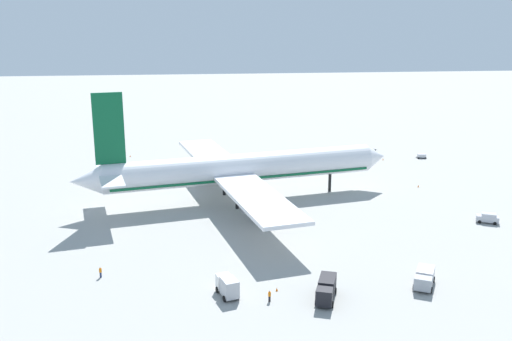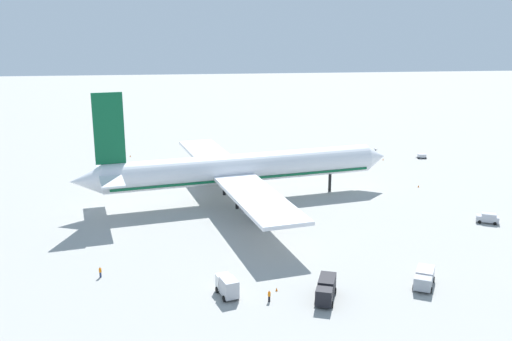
{
  "view_description": "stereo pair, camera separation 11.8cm",
  "coord_description": "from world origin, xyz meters",
  "views": [
    {
      "loc": [
        -11.7,
        -120.32,
        38.89
      ],
      "look_at": [
        2.41,
        -3.28,
        7.58
      ],
      "focal_mm": 40.2,
      "sensor_mm": 36.0,
      "label": 1
    },
    {
      "loc": [
        -11.59,
        -120.34,
        38.89
      ],
      "look_at": [
        2.41,
        -3.28,
        7.58
      ],
      "focal_mm": 40.2,
      "sensor_mm": 36.0,
      "label": 2
    }
  ],
  "objects": [
    {
      "name": "baggage_cart_1",
      "position": [
        54.82,
        33.05,
        0.69
      ],
      "size": [
        3.27,
        1.75,
        1.25
      ],
      "color": "#595B60",
      "rests_on": "ground"
    },
    {
      "name": "traffic_cone_0",
      "position": [
        0.57,
        -44.17,
        0.28
      ],
      "size": [
        0.36,
        0.36,
        0.55
      ],
      "primitive_type": "cone",
      "color": "orange",
      "rests_on": "ground"
    },
    {
      "name": "ground_plane",
      "position": [
        0.0,
        0.0,
        0.0
      ],
      "size": [
        600.0,
        600.0,
        0.0
      ],
      "primitive_type": "plane",
      "color": "#9E9E99"
    },
    {
      "name": "service_truck_3",
      "position": [
        -6.74,
        -44.92,
        1.63
      ],
      "size": [
        3.34,
        5.08,
        2.99
      ],
      "color": "white",
      "rests_on": "ground"
    },
    {
      "name": "service_van",
      "position": [
        46.27,
        -20.22,
        1.03
      ],
      "size": [
        4.6,
        3.53,
        1.97
      ],
      "color": "silver",
      "rests_on": "ground"
    },
    {
      "name": "service_truck_0",
      "position": [
        22.82,
        -45.15,
        1.38
      ],
      "size": [
        5.05,
        6.44,
        2.39
      ],
      "color": "#999EA5",
      "rests_on": "ground"
    },
    {
      "name": "ground_worker_2",
      "position": [
        -0.96,
        -47.25,
        0.86
      ],
      "size": [
        0.49,
        0.49,
        1.7
      ],
      "color": "black",
      "rests_on": "ground"
    },
    {
      "name": "airliner",
      "position": [
        -1.31,
        -0.28,
        7.21
      ],
      "size": [
        70.95,
        70.17,
        24.92
      ],
      "color": "white",
      "rests_on": "ground"
    },
    {
      "name": "traffic_cone_3",
      "position": [
        43.05,
        32.11,
        0.28
      ],
      "size": [
        0.36,
        0.36,
        0.55
      ],
      "primitive_type": "cone",
      "color": "orange",
      "rests_on": "ground"
    },
    {
      "name": "traffic_cone_2",
      "position": [
        42.42,
        5.03,
        0.28
      ],
      "size": [
        0.36,
        0.36,
        0.55
      ],
      "primitive_type": "cone",
      "color": "orange",
      "rests_on": "ground"
    },
    {
      "name": "service_truck_4",
      "position": [
        7.19,
        -47.5,
        1.61
      ],
      "size": [
        4.44,
        7.05,
        2.88
      ],
      "color": "black",
      "rests_on": "ground"
    },
    {
      "name": "traffic_cone_1",
      "position": [
        -28.69,
        44.73,
        0.28
      ],
      "size": [
        0.36,
        0.36,
        0.55
      ],
      "primitive_type": "cone",
      "color": "orange",
      "rests_on": "ground"
    },
    {
      "name": "ground_worker_3",
      "position": [
        -25.89,
        -36.32,
        0.88
      ],
      "size": [
        0.52,
        0.52,
        1.73
      ],
      "color": "navy",
      "rests_on": "ground"
    },
    {
      "name": "baggage_cart_0",
      "position": [
        43.87,
        44.9,
        0.27
      ],
      "size": [
        3.01,
        1.64,
        0.4
      ],
      "color": "gray",
      "rests_on": "ground"
    }
  ]
}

